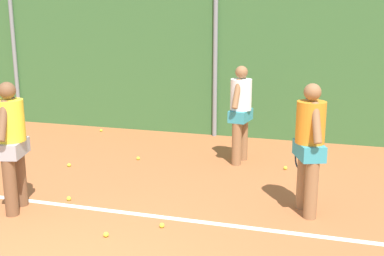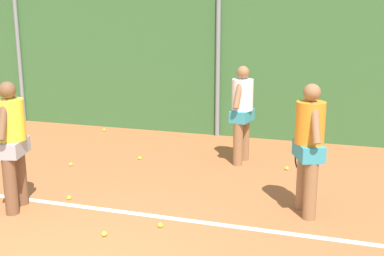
% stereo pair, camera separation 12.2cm
% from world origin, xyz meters
% --- Properties ---
extents(ground_plane, '(27.93, 27.93, 0.00)m').
position_xyz_m(ground_plane, '(0.00, 2.07, 0.00)').
color(ground_plane, '#A85B33').
extents(hedge_fence_backdrop, '(18.15, 0.25, 3.32)m').
position_xyz_m(hedge_fence_backdrop, '(0.00, 7.02, 1.66)').
color(hedge_fence_backdrop, '#386633').
rests_on(hedge_fence_backdrop, ground_plane).
extents(fence_post_left, '(0.10, 0.10, 3.50)m').
position_xyz_m(fence_post_left, '(-5.24, 6.85, 1.75)').
color(fence_post_left, gray).
rests_on(fence_post_left, ground_plane).
extents(fence_post_center, '(0.10, 0.10, 3.50)m').
position_xyz_m(fence_post_center, '(0.00, 6.85, 1.75)').
color(fence_post_center, gray).
rests_on(fence_post_center, ground_plane).
extents(court_baseline_paint, '(13.26, 0.10, 0.01)m').
position_xyz_m(court_baseline_paint, '(0.00, 2.17, 0.00)').
color(court_baseline_paint, white).
rests_on(court_baseline_paint, ground_plane).
extents(player_foreground_near, '(0.45, 0.81, 1.87)m').
position_xyz_m(player_foreground_near, '(-1.71, 1.83, 1.05)').
color(player_foreground_near, brown).
rests_on(player_foreground_near, ground_plane).
extents(player_midcourt, '(0.49, 0.78, 1.86)m').
position_xyz_m(player_midcourt, '(2.31, 2.91, 1.05)').
color(player_midcourt, '#8C603D').
rests_on(player_midcourt, ground_plane).
extents(player_backcourt_far, '(0.39, 0.77, 1.84)m').
position_xyz_m(player_backcourt_far, '(0.94, 5.01, 1.03)').
color(player_backcourt_far, '#8C603D').
rests_on(player_backcourt_far, ground_plane).
extents(tennis_ball_0, '(0.07, 0.07, 0.07)m').
position_xyz_m(tennis_ball_0, '(-2.04, 3.83, 0.03)').
color(tennis_ball_0, '#CCDB33').
rests_on(tennis_ball_0, ground_plane).
extents(tennis_ball_1, '(0.07, 0.07, 0.07)m').
position_xyz_m(tennis_ball_1, '(1.84, 4.79, 0.03)').
color(tennis_ball_1, '#CCDB33').
rests_on(tennis_ball_1, ground_plane).
extents(tennis_ball_2, '(0.07, 0.07, 0.07)m').
position_xyz_m(tennis_ball_2, '(-1.18, 2.36, 0.03)').
color(tennis_ball_2, '#CCDB33').
rests_on(tennis_ball_2, ground_plane).
extents(tennis_ball_3, '(0.07, 0.07, 0.07)m').
position_xyz_m(tennis_ball_3, '(-0.97, 4.59, 0.03)').
color(tennis_ball_3, '#CCDB33').
rests_on(tennis_ball_3, ground_plane).
extents(tennis_ball_4, '(0.07, 0.07, 0.07)m').
position_xyz_m(tennis_ball_4, '(-2.70, 6.46, 0.03)').
color(tennis_ball_4, '#CCDB33').
rests_on(tennis_ball_4, ground_plane).
extents(tennis_ball_5, '(0.07, 0.07, 0.07)m').
position_xyz_m(tennis_ball_5, '(0.51, 1.86, 0.03)').
color(tennis_ball_5, '#CCDB33').
rests_on(tennis_ball_5, ground_plane).
extents(tennis_ball_6, '(0.07, 0.07, 0.07)m').
position_xyz_m(tennis_ball_6, '(-0.09, 1.40, 0.03)').
color(tennis_ball_6, '#CCDB33').
rests_on(tennis_ball_6, ground_plane).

